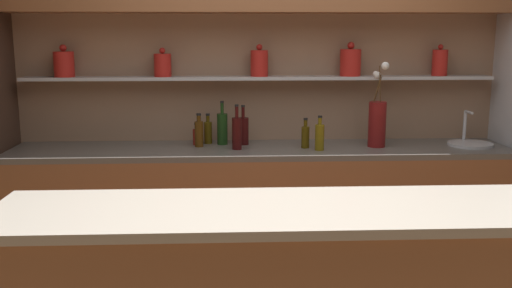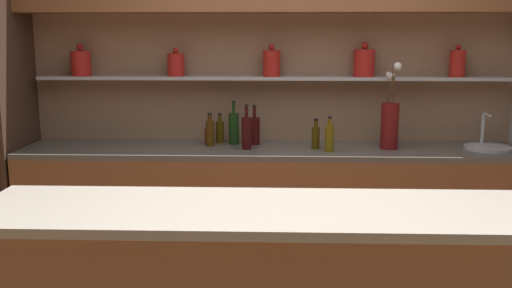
% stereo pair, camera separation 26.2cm
% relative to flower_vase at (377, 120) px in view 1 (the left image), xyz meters
% --- Properties ---
extents(back_wall_unit, '(5.20, 0.44, 2.60)m').
position_rel_flower_vase_xyz_m(back_wall_unit, '(-0.74, 0.29, 0.44)').
color(back_wall_unit, '#937056').
rests_on(back_wall_unit, ground_plane).
extents(back_counter_unit, '(3.60, 0.62, 0.92)m').
position_rel_flower_vase_xyz_m(back_counter_unit, '(-0.85, 0.01, -0.65)').
color(back_counter_unit, brown).
rests_on(back_counter_unit, ground_plane).
extents(flower_vase, '(0.13, 0.15, 0.62)m').
position_rel_flower_vase_xyz_m(flower_vase, '(0.00, 0.00, 0.00)').
color(flower_vase, maroon).
rests_on(flower_vase, back_counter_unit).
extents(sink_fixture, '(0.33, 0.33, 0.25)m').
position_rel_flower_vase_xyz_m(sink_fixture, '(0.70, 0.01, -0.17)').
color(sink_fixture, '#B7B7BC').
rests_on(sink_fixture, back_counter_unit).
extents(bottle_oil_0, '(0.06, 0.06, 0.22)m').
position_rel_flower_vase_xyz_m(bottle_oil_0, '(-0.53, -0.03, -0.11)').
color(bottle_oil_0, '#47380A').
rests_on(bottle_oil_0, back_counter_unit).
extents(bottle_wine_1, '(0.08, 0.08, 0.33)m').
position_rel_flower_vase_xyz_m(bottle_wine_1, '(-1.13, 0.14, -0.07)').
color(bottle_wine_1, '#193814').
rests_on(bottle_wine_1, back_counter_unit).
extents(bottle_oil_2, '(0.06, 0.06, 0.23)m').
position_rel_flower_vase_xyz_m(bottle_oil_2, '(-1.24, 0.18, -0.10)').
color(bottle_oil_2, '#47380A').
rests_on(bottle_oil_2, back_counter_unit).
extents(bottle_spirit_3, '(0.06, 0.06, 0.25)m').
position_rel_flower_vase_xyz_m(bottle_spirit_3, '(-1.30, 0.06, -0.09)').
color(bottle_spirit_3, '#4C2D0C').
rests_on(bottle_spirit_3, back_counter_unit).
extents(bottle_wine_4, '(0.08, 0.08, 0.30)m').
position_rel_flower_vase_xyz_m(bottle_wine_4, '(-0.97, 0.13, -0.09)').
color(bottle_wine_4, '#380C0C').
rests_on(bottle_wine_4, back_counter_unit).
extents(bottle_oil_5, '(0.06, 0.06, 0.25)m').
position_rel_flower_vase_xyz_m(bottle_oil_5, '(-0.44, -0.11, -0.09)').
color(bottle_oil_5, brown).
rests_on(bottle_oil_5, back_counter_unit).
extents(bottle_wine_6, '(0.07, 0.07, 0.32)m').
position_rel_flower_vase_xyz_m(bottle_wine_6, '(-1.02, -0.05, -0.07)').
color(bottle_wine_6, '#380C0C').
rests_on(bottle_wine_6, back_counter_unit).
extents(bottle_sauce_7, '(0.06, 0.06, 0.16)m').
position_rel_flower_vase_xyz_m(bottle_sauce_7, '(-1.32, 0.13, -0.13)').
color(bottle_sauce_7, maroon).
rests_on(bottle_sauce_7, back_counter_unit).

